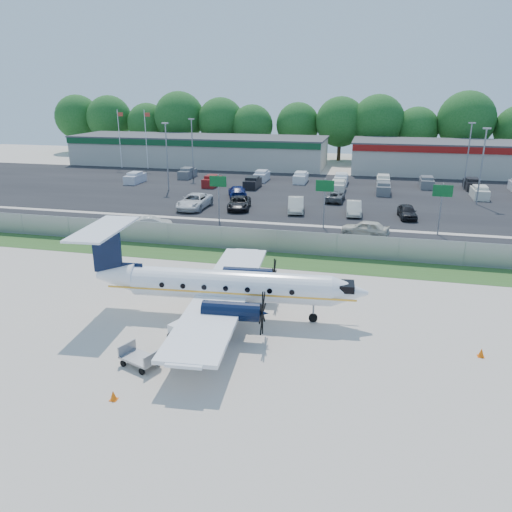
% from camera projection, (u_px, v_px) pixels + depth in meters
% --- Properties ---
extents(ground, '(170.00, 170.00, 0.00)m').
position_uv_depth(ground, '(233.00, 323.00, 29.92)').
color(ground, beige).
rests_on(ground, ground).
extents(grass_verge, '(170.00, 4.00, 0.02)m').
position_uv_depth(grass_verge, '(273.00, 260.00, 40.99)').
color(grass_verge, '#2D561E').
rests_on(grass_verge, ground).
extents(access_road, '(170.00, 8.00, 0.02)m').
position_uv_depth(access_road, '(287.00, 236.00, 47.44)').
color(access_road, black).
rests_on(access_road, ground).
extents(parking_lot, '(170.00, 32.00, 0.02)m').
position_uv_depth(parking_lot, '(314.00, 194.00, 66.82)').
color(parking_lot, black).
rests_on(parking_lot, ground).
extents(perimeter_fence, '(120.00, 0.06, 1.99)m').
position_uv_depth(perimeter_fence, '(277.00, 241.00, 42.51)').
color(perimeter_fence, gray).
rests_on(perimeter_fence, ground).
extents(building_west, '(46.40, 12.40, 5.24)m').
position_uv_depth(building_west, '(199.00, 150.00, 91.48)').
color(building_west, '#BAB6A8').
rests_on(building_west, ground).
extents(building_east, '(44.40, 12.40, 5.24)m').
position_uv_depth(building_east, '(491.00, 159.00, 80.62)').
color(building_east, '#BAB6A8').
rests_on(building_east, ground).
extents(sign_left, '(1.80, 0.26, 5.00)m').
position_uv_depth(sign_left, '(218.00, 188.00, 51.64)').
color(sign_left, gray).
rests_on(sign_left, ground).
extents(sign_mid, '(1.80, 0.26, 5.00)m').
position_uv_depth(sign_mid, '(325.00, 193.00, 49.25)').
color(sign_mid, gray).
rests_on(sign_mid, ground).
extents(sign_right, '(1.80, 0.26, 5.00)m').
position_uv_depth(sign_right, '(442.00, 198.00, 46.86)').
color(sign_right, gray).
rests_on(sign_right, ground).
extents(flagpole_west, '(1.06, 0.12, 10.00)m').
position_uv_depth(flagpole_west, '(120.00, 135.00, 86.67)').
color(flagpole_west, white).
rests_on(flagpole_west, ground).
extents(flagpole_east, '(1.06, 0.12, 10.00)m').
position_uv_depth(flagpole_east, '(146.00, 136.00, 85.59)').
color(flagpole_east, white).
rests_on(flagpole_east, ground).
extents(light_pole_nw, '(0.90, 0.35, 9.09)m').
position_uv_depth(light_pole_nw, '(167.00, 152.00, 67.66)').
color(light_pole_nw, gray).
rests_on(light_pole_nw, ground).
extents(light_pole_ne, '(0.90, 0.35, 9.09)m').
position_uv_depth(light_pole_ne, '(482.00, 161.00, 58.97)').
color(light_pole_ne, gray).
rests_on(light_pole_ne, ground).
extents(light_pole_sw, '(0.90, 0.35, 9.09)m').
position_uv_depth(light_pole_sw, '(192.00, 144.00, 76.88)').
color(light_pole_sw, gray).
rests_on(light_pole_sw, ground).
extents(light_pole_se, '(0.90, 0.35, 9.09)m').
position_uv_depth(light_pole_se, '(468.00, 151.00, 68.19)').
color(light_pole_se, gray).
rests_on(light_pole_se, ground).
extents(tree_line, '(112.00, 6.00, 14.00)m').
position_uv_depth(tree_line, '(335.00, 160.00, 98.20)').
color(tree_line, '#175118').
rests_on(tree_line, ground).
extents(aircraft, '(17.41, 17.15, 5.37)m').
position_uv_depth(aircraft, '(225.00, 285.00, 30.20)').
color(aircraft, white).
rests_on(aircraft, ground).
extents(pushback_tug, '(3.24, 2.87, 1.51)m').
position_uv_depth(pushback_tug, '(198.00, 331.00, 27.37)').
color(pushback_tug, white).
rests_on(pushback_tug, ground).
extents(baggage_cart_near, '(2.33, 1.66, 1.12)m').
position_uv_depth(baggage_cart_near, '(193.00, 349.00, 25.88)').
color(baggage_cart_near, gray).
rests_on(baggage_cart_near, ground).
extents(baggage_cart_far, '(2.21, 1.77, 1.01)m').
position_uv_depth(baggage_cart_far, '(140.00, 358.00, 25.17)').
color(baggage_cart_far, gray).
rests_on(baggage_cart_far, ground).
extents(cone_nose, '(0.34, 0.34, 0.49)m').
position_uv_depth(cone_nose, '(481.00, 353.00, 26.12)').
color(cone_nose, '#FF6208').
rests_on(cone_nose, ground).
extents(cone_port_wing, '(0.34, 0.34, 0.48)m').
position_uv_depth(cone_port_wing, '(113.00, 395.00, 22.48)').
color(cone_port_wing, '#FF6208').
rests_on(cone_port_wing, ground).
extents(cone_starboard_wing, '(0.36, 0.36, 0.52)m').
position_uv_depth(cone_starboard_wing, '(252.00, 264.00, 39.33)').
color(cone_starboard_wing, '#FF6208').
rests_on(cone_starboard_wing, ground).
extents(road_car_west, '(4.16, 2.68, 1.29)m').
position_uv_depth(road_car_west, '(153.00, 230.00, 49.80)').
color(road_car_west, beige).
rests_on(road_car_west, ground).
extents(road_car_mid, '(4.74, 2.60, 1.53)m').
position_uv_depth(road_car_mid, '(365.00, 236.00, 47.66)').
color(road_car_mid, beige).
rests_on(road_car_mid, ground).
extents(parked_car_a, '(2.97, 6.22, 1.71)m').
position_uv_depth(parked_car_a, '(195.00, 208.00, 58.59)').
color(parked_car_a, silver).
rests_on(parked_car_a, ground).
extents(parked_car_b, '(3.28, 5.62, 1.47)m').
position_uv_depth(parked_car_b, '(239.00, 209.00, 58.25)').
color(parked_car_b, black).
rests_on(parked_car_b, ground).
extents(parked_car_c, '(2.48, 5.19, 1.64)m').
position_uv_depth(parked_car_c, '(296.00, 212.00, 57.09)').
color(parked_car_c, beige).
rests_on(parked_car_c, ground).
extents(parked_car_d, '(1.92, 4.70, 1.52)m').
position_uv_depth(parked_car_d, '(353.00, 215.00, 55.71)').
color(parked_car_d, beige).
rests_on(parked_car_d, ground).
extents(parked_car_e, '(2.20, 4.47, 1.46)m').
position_uv_depth(parked_car_e, '(407.00, 218.00, 54.19)').
color(parked_car_e, black).
rests_on(parked_car_e, ground).
extents(parked_car_f, '(3.77, 5.71, 1.54)m').
position_uv_depth(parked_car_f, '(237.00, 198.00, 64.44)').
color(parked_car_f, navy).
rests_on(parked_car_f, ground).
extents(parked_car_g, '(2.37, 4.78, 1.30)m').
position_uv_depth(parked_car_g, '(335.00, 201.00, 62.31)').
color(parked_car_g, '#595B5E').
rests_on(parked_car_g, ground).
extents(far_parking_rows, '(56.00, 10.00, 1.60)m').
position_uv_depth(far_parking_rows, '(318.00, 187.00, 71.44)').
color(far_parking_rows, gray).
rests_on(far_parking_rows, ground).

